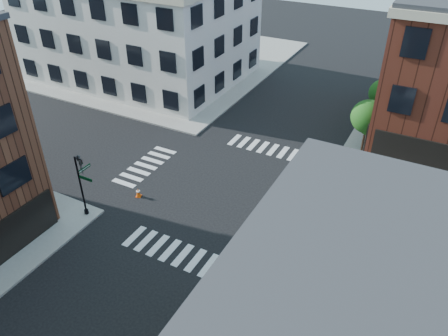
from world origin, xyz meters
name	(u,v)px	position (x,y,z in m)	size (l,w,h in m)	color
ground	(224,190)	(0.00, 0.00, 0.00)	(120.00, 120.00, 0.00)	black
sidewalk_nw	(156,58)	(-21.00, 21.00, 0.07)	(30.00, 30.00, 0.15)	gray
building_nw	(140,27)	(-19.00, 16.00, 5.50)	(22.00, 16.00, 11.00)	silver
tree_near	(368,118)	(7.56, 9.98, 3.16)	(2.69, 2.69, 4.49)	black
tree_far	(383,95)	(7.56, 15.98, 2.87)	(2.43, 2.43, 4.07)	black
signal_pole	(82,179)	(-6.72, -6.68, 2.86)	(1.29, 1.24, 4.60)	black
box_truck	(434,246)	(13.83, -1.78, 2.11)	(9.07, 3.04, 4.06)	white
traffic_cone	(138,193)	(-5.04, -3.49, 0.33)	(0.47, 0.47, 0.68)	#ED510A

